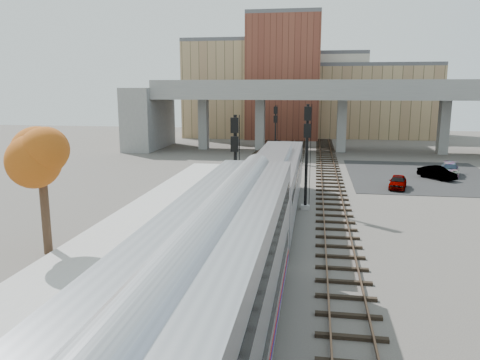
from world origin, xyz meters
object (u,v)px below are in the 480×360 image
(locomotive, at_px, (276,182))
(tree, at_px, (40,151))
(signal_mast_near, at_px, (235,174))
(car_c, at_px, (450,169))
(car_a, at_px, (398,182))
(signal_mast_mid, at_px, (307,157))
(signal_mast_far, at_px, (275,134))
(car_b, at_px, (437,173))

(locomotive, distance_m, tree, 14.99)
(signal_mast_near, relative_size, tree, 0.96)
(locomotive, bearing_deg, tree, -138.93)
(signal_mast_near, bearing_deg, car_c, 49.44)
(car_a, bearing_deg, signal_mast_mid, -120.58)
(signal_mast_far, bearing_deg, signal_mast_near, -90.00)
(signal_mast_near, relative_size, car_b, 1.89)
(locomotive, height_order, car_c, locomotive)
(car_a, height_order, car_c, car_c)
(tree, bearing_deg, signal_mast_mid, 40.76)
(car_b, bearing_deg, car_c, 14.03)
(signal_mast_far, xyz_separation_m, car_c, (17.78, -7.27, -2.46))
(signal_mast_mid, bearing_deg, tree, -139.24)
(signal_mast_near, xyz_separation_m, car_a, (11.76, 13.76, -2.82))
(signal_mast_near, bearing_deg, car_a, 49.48)
(signal_mast_near, height_order, signal_mast_mid, signal_mast_mid)
(locomotive, bearing_deg, signal_mast_far, 94.99)
(signal_mast_mid, xyz_separation_m, car_c, (13.68, 15.18, -3.10))
(tree, xyz_separation_m, car_b, (25.05, 24.35, -4.73))
(signal_mast_near, height_order, signal_mast_far, signal_mast_near)
(locomotive, distance_m, signal_mast_mid, 2.96)
(signal_mast_near, xyz_separation_m, tree, (-8.95, -5.66, 1.94))
(signal_mast_mid, bearing_deg, car_c, 47.97)
(signal_mast_far, height_order, car_b, signal_mast_far)
(signal_mast_near, height_order, car_a, signal_mast_near)
(tree, height_order, car_a, tree)
(signal_mast_far, distance_m, car_c, 19.36)
(signal_mast_mid, bearing_deg, signal_mast_far, 100.35)
(signal_mast_near, height_order, car_c, signal_mast_near)
(locomotive, xyz_separation_m, car_c, (15.68, 16.80, -1.63))
(signal_mast_near, xyz_separation_m, signal_mast_mid, (4.10, 5.59, 0.31))
(locomotive, xyz_separation_m, signal_mast_near, (-2.10, -3.97, 1.16))
(locomotive, xyz_separation_m, tree, (-11.05, -9.63, 3.10))
(locomotive, relative_size, car_c, 4.55)
(car_a, bearing_deg, car_c, 61.93)
(signal_mast_far, distance_m, tree, 34.94)
(tree, xyz_separation_m, car_c, (26.73, 26.43, -4.73))
(locomotive, relative_size, car_a, 5.62)
(signal_mast_mid, bearing_deg, locomotive, -141.00)
(signal_mast_far, xyz_separation_m, tree, (-8.95, -33.70, 2.27))
(car_b, height_order, car_c, car_c)
(car_b, bearing_deg, signal_mast_far, 112.82)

